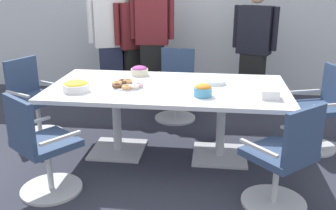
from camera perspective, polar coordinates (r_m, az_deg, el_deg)
ground_plane at (r=4.14m, az=0.00°, el=-7.28°), size 10.00×10.00×0.01m
back_wall at (r=6.12m, az=2.85°, el=14.92°), size 8.00×0.10×2.80m
conference_table at (r=3.91m, az=0.00°, el=1.04°), size 2.40×1.20×0.75m
office_chair_0 at (r=5.02m, az=1.19°, el=2.51°), size 0.56×0.56×0.91m
office_chair_1 at (r=4.74m, az=-19.42°, el=0.40°), size 0.71×0.71×0.91m
office_chair_2 at (r=3.44m, az=-18.40°, el=-6.50°), size 0.76×0.76×0.91m
office_chair_3 at (r=3.20m, az=16.83°, el=-8.25°), size 0.76×0.76×0.91m
office_chair_4 at (r=4.45m, az=21.67°, el=-1.08°), size 0.69×0.69×0.91m
person_standing_0 at (r=5.65m, az=-8.65°, el=9.44°), size 0.60×0.37×1.75m
person_standing_1 at (r=5.63m, az=-5.02°, el=9.25°), size 0.54×0.44×1.70m
person_standing_2 at (r=5.41m, az=-2.36°, el=10.12°), size 0.61×0.24×1.89m
person_standing_3 at (r=5.38m, az=12.70°, el=8.27°), size 0.60×0.37×1.68m
snack_bowl_candy_mix at (r=4.31m, az=-4.29°, el=5.14°), size 0.19×0.19×0.11m
snack_bowl_chips_orange at (r=3.55m, az=5.23°, el=2.24°), size 0.17×0.17×0.12m
snack_bowl_chips_yellow at (r=3.80m, az=-13.59°, el=2.79°), size 0.26×0.26×0.11m
donut_platter at (r=3.88m, az=-6.06°, el=3.07°), size 0.33×0.33×0.04m
plate_stack at (r=3.99m, az=7.09°, el=3.45°), size 0.21×0.21×0.04m
napkin_pile at (r=3.61m, az=14.96°, el=1.65°), size 0.16×0.16×0.09m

